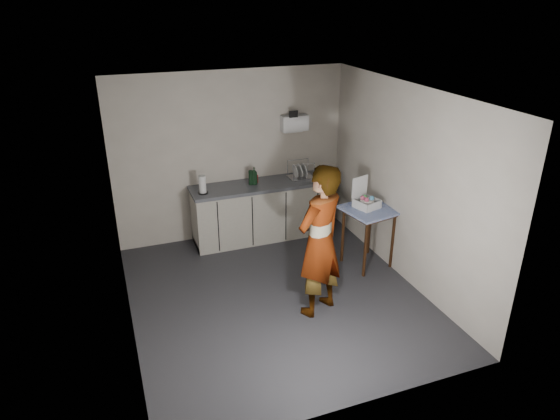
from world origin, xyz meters
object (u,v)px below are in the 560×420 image
object	(u,v)px
kitchen_counter	(263,212)
dark_bottle	(251,178)
soap_bottle	(254,176)
paper_towel	(202,185)
standing_man	(320,242)
dish_rack	(300,174)
bakery_box	(366,201)
soda_can	(256,179)
side_table	(369,216)

from	to	relation	value
kitchen_counter	dark_bottle	distance (m)	0.63
soap_bottle	paper_towel	world-z (taller)	soap_bottle
standing_man	paper_towel	world-z (taller)	standing_man
soap_bottle	paper_towel	distance (m)	0.82
standing_man	dish_rack	xyz separation A→B (m)	(0.66, 2.17, 0.03)
kitchen_counter	soap_bottle	distance (m)	0.64
bakery_box	soda_can	bearing A→B (deg)	113.69
dark_bottle	side_table	bearing A→B (deg)	-46.72
standing_man	soda_can	bearing A→B (deg)	-114.48
standing_man	dish_rack	bearing A→B (deg)	-133.04
bakery_box	dark_bottle	bearing A→B (deg)	117.03
standing_man	soap_bottle	xyz separation A→B (m)	(-0.11, 2.15, 0.10)
dish_rack	bakery_box	bearing A→B (deg)	-71.47
kitchen_counter	dark_bottle	size ratio (longest dim) A/B	9.93
bakery_box	standing_man	bearing A→B (deg)	-158.94
standing_man	bakery_box	xyz separation A→B (m)	(1.09, 0.86, 0.02)
kitchen_counter	side_table	bearing A→B (deg)	-50.87
side_table	dark_bottle	world-z (taller)	dark_bottle
standing_man	soda_can	xyz separation A→B (m)	(-0.07, 2.21, 0.03)
dish_rack	dark_bottle	bearing A→B (deg)	-179.25
soda_can	bakery_box	distance (m)	1.78
paper_towel	bakery_box	bearing A→B (deg)	-30.55
side_table	soda_can	world-z (taller)	soda_can
soap_bottle	dish_rack	world-z (taller)	soap_bottle
dish_rack	kitchen_counter	bearing A→B (deg)	-177.53
kitchen_counter	dish_rack	size ratio (longest dim) A/B	5.77
standing_man	soap_bottle	size ratio (longest dim) A/B	6.86
soda_can	paper_towel	xyz separation A→B (m)	(-0.86, -0.15, 0.07)
soda_can	dish_rack	world-z (taller)	dish_rack
dish_rack	soap_bottle	bearing A→B (deg)	-178.48
side_table	paper_towel	size ratio (longest dim) A/B	3.25
side_table	paper_towel	distance (m)	2.43
standing_man	bakery_box	distance (m)	1.39
paper_towel	soda_can	bearing A→B (deg)	9.71
side_table	kitchen_counter	bearing A→B (deg)	118.42
kitchen_counter	paper_towel	distance (m)	1.13
side_table	soda_can	size ratio (longest dim) A/B	7.11
kitchen_counter	bakery_box	xyz separation A→B (m)	(1.07, -1.28, 0.53)
kitchen_counter	dish_rack	xyz separation A→B (m)	(0.63, 0.03, 0.55)
soda_can	paper_towel	distance (m)	0.88
standing_man	kitchen_counter	bearing A→B (deg)	-116.81
soda_can	dark_bottle	bearing A→B (deg)	-155.03
side_table	soap_bottle	size ratio (longest dim) A/B	3.16
soda_can	bakery_box	world-z (taller)	bakery_box
dark_bottle	paper_towel	world-z (taller)	paper_towel
side_table	dish_rack	size ratio (longest dim) A/B	2.24
standing_man	bakery_box	size ratio (longest dim) A/B	4.57
soda_can	kitchen_counter	bearing A→B (deg)	-35.14
kitchen_counter	dark_bottle	world-z (taller)	dark_bottle
soap_bottle	bakery_box	distance (m)	1.77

